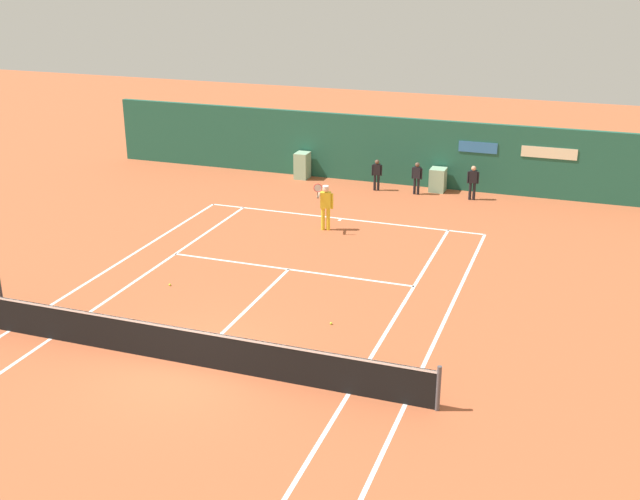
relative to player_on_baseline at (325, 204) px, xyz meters
The scene contains 9 objects.
ground_plane 9.77m from the player_on_baseline, 89.18° to the right, with size 80.00×80.00×0.01m.
tennis_net 10.31m from the player_on_baseline, 89.23° to the right, with size 12.10×0.10×1.07m.
sponsor_back_wall 6.69m from the player_on_baseline, 88.90° to the left, with size 25.00×1.02×2.84m.
player_on_baseline is the anchor object (origin of this frame).
ball_kid_right_post 5.80m from the player_on_baseline, 69.27° to the left, with size 0.45×0.19×1.33m.
ball_kid_centre_post 6.93m from the player_on_baseline, 51.46° to the left, with size 0.46×0.23×1.39m.
ball_kid_left_post 5.44m from the player_on_baseline, 86.16° to the left, with size 0.43×0.22×1.31m.
tennis_ball_near_service_line 7.66m from the player_on_baseline, 69.67° to the right, with size 0.07×0.07×0.07m, color #CCE033.
tennis_ball_by_sideline 6.90m from the player_on_baseline, 113.31° to the right, with size 0.07×0.07×0.07m, color #CCE033.
Camera 1 is at (8.48, -14.55, 9.22)m, focal length 43.91 mm.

